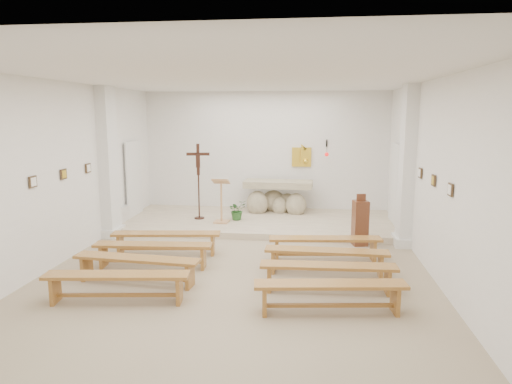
# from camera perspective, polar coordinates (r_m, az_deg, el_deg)

# --- Properties ---
(ground) EXTENTS (7.00, 10.00, 0.00)m
(ground) POSITION_cam_1_polar(r_m,az_deg,el_deg) (8.69, -2.19, -9.62)
(ground) COLOR tan
(ground) RESTS_ON ground
(wall_left) EXTENTS (0.02, 10.00, 3.50)m
(wall_left) POSITION_cam_1_polar(r_m,az_deg,el_deg) (9.47, -23.64, 2.08)
(wall_left) COLOR white
(wall_left) RESTS_ON ground
(wall_right) EXTENTS (0.02, 10.00, 3.50)m
(wall_right) POSITION_cam_1_polar(r_m,az_deg,el_deg) (8.46, 21.78, 1.37)
(wall_right) COLOR white
(wall_right) RESTS_ON ground
(wall_back) EXTENTS (7.00, 0.02, 3.50)m
(wall_back) POSITION_cam_1_polar(r_m,az_deg,el_deg) (13.19, 1.14, 4.89)
(wall_back) COLOR white
(wall_back) RESTS_ON ground
(ceiling) EXTENTS (7.00, 10.00, 0.02)m
(ceiling) POSITION_cam_1_polar(r_m,az_deg,el_deg) (8.21, -2.35, 14.00)
(ceiling) COLOR silver
(ceiling) RESTS_ON wall_back
(sanctuary_platform) EXTENTS (6.98, 3.00, 0.15)m
(sanctuary_platform) POSITION_cam_1_polar(r_m,az_deg,el_deg) (12.00, 0.41, -3.73)
(sanctuary_platform) COLOR beige
(sanctuary_platform) RESTS_ON ground
(pilaster_left) EXTENTS (0.26, 0.55, 3.50)m
(pilaster_left) POSITION_cam_1_polar(r_m,az_deg,el_deg) (11.17, -17.95, 3.50)
(pilaster_left) COLOR white
(pilaster_left) RESTS_ON ground
(pilaster_right) EXTENTS (0.26, 0.55, 3.50)m
(pilaster_right) POSITION_cam_1_polar(r_m,az_deg,el_deg) (10.36, 18.33, 3.02)
(pilaster_right) COLOR white
(pilaster_right) RESTS_ON ground
(gold_wall_relief) EXTENTS (0.55, 0.04, 0.55)m
(gold_wall_relief) POSITION_cam_1_polar(r_m,az_deg,el_deg) (13.11, 5.71, 4.37)
(gold_wall_relief) COLOR yellow
(gold_wall_relief) RESTS_ON wall_back
(sanctuary_lamp) EXTENTS (0.11, 0.36, 0.44)m
(sanctuary_lamp) POSITION_cam_1_polar(r_m,az_deg,el_deg) (12.85, 8.83, 4.90)
(sanctuary_lamp) COLOR black
(sanctuary_lamp) RESTS_ON wall_back
(station_frame_left_front) EXTENTS (0.03, 0.20, 0.20)m
(station_frame_left_front) POSITION_cam_1_polar(r_m,az_deg,el_deg) (8.79, -26.12, 1.15)
(station_frame_left_front) COLOR #43311D
(station_frame_left_front) RESTS_ON wall_left
(station_frame_left_mid) EXTENTS (0.03, 0.20, 0.20)m
(station_frame_left_mid) POSITION_cam_1_polar(r_m,az_deg,el_deg) (9.63, -22.92, 2.07)
(station_frame_left_mid) COLOR #43311D
(station_frame_left_mid) RESTS_ON wall_left
(station_frame_left_rear) EXTENTS (0.03, 0.20, 0.20)m
(station_frame_left_rear) POSITION_cam_1_polar(r_m,az_deg,el_deg) (10.50, -20.25, 2.83)
(station_frame_left_rear) COLOR #43311D
(station_frame_left_rear) RESTS_ON wall_left
(station_frame_right_front) EXTENTS (0.03, 0.20, 0.20)m
(station_frame_right_front) POSITION_cam_1_polar(r_m,az_deg,el_deg) (7.70, 23.13, 0.27)
(station_frame_right_front) COLOR #43311D
(station_frame_right_front) RESTS_ON wall_right
(station_frame_right_mid) EXTENTS (0.03, 0.20, 0.20)m
(station_frame_right_mid) POSITION_cam_1_polar(r_m,az_deg,el_deg) (8.65, 21.30, 1.37)
(station_frame_right_mid) COLOR #43311D
(station_frame_right_mid) RESTS_ON wall_right
(station_frame_right_rear) EXTENTS (0.03, 0.20, 0.20)m
(station_frame_right_rear) POSITION_cam_1_polar(r_m,az_deg,el_deg) (9.61, 19.84, 2.25)
(station_frame_right_rear) COLOR #43311D
(station_frame_right_rear) RESTS_ON wall_right
(radiator_left) EXTENTS (0.10, 0.85, 0.52)m
(radiator_left) POSITION_cam_1_polar(r_m,az_deg,el_deg) (12.07, -16.46, -3.11)
(radiator_left) COLOR silver
(radiator_left) RESTS_ON ground
(radiator_right) EXTENTS (0.10, 0.85, 0.52)m
(radiator_right) POSITION_cam_1_polar(r_m,az_deg,el_deg) (11.31, 17.53, -4.03)
(radiator_right) COLOR silver
(radiator_right) RESTS_ON ground
(altar) EXTENTS (1.91, 0.87, 0.97)m
(altar) POSITION_cam_1_polar(r_m,az_deg,el_deg) (12.75, 2.68, -0.87)
(altar) COLOR #C5BA96
(altar) RESTS_ON sanctuary_platform
(lectern) EXTENTS (0.44, 0.38, 1.17)m
(lectern) POSITION_cam_1_polar(r_m,az_deg,el_deg) (11.50, -4.38, -1.03)
(lectern) COLOR tan
(lectern) RESTS_ON sanctuary_platform
(crucifix_stand) EXTENTS (0.59, 0.26, 1.96)m
(crucifix_stand) POSITION_cam_1_polar(r_m,az_deg,el_deg) (11.90, -7.21, 2.02)
(crucifix_stand) COLOR #331810
(crucifix_stand) RESTS_ON sanctuary_platform
(potted_plant) EXTENTS (0.62, 0.61, 0.52)m
(potted_plant) POSITION_cam_1_polar(r_m,az_deg,el_deg) (11.85, -2.37, -2.26)
(potted_plant) COLOR #275A24
(potted_plant) RESTS_ON sanctuary_platform
(donation_pedestal) EXTENTS (0.37, 0.37, 1.15)m
(donation_pedestal) POSITION_cam_1_polar(r_m,az_deg,el_deg) (10.33, 12.89, -3.75)
(donation_pedestal) COLOR brown
(donation_pedestal) RESTS_ON ground
(bench_left_front) EXTENTS (2.24, 0.62, 0.47)m
(bench_left_front) POSITION_cam_1_polar(r_m,az_deg,el_deg) (9.62, -11.14, -5.66)
(bench_left_front) COLOR #A86F30
(bench_left_front) RESTS_ON ground
(bench_right_front) EXTENTS (2.24, 0.59, 0.47)m
(bench_right_front) POSITION_cam_1_polar(r_m,az_deg,el_deg) (9.18, 8.62, -6.35)
(bench_right_front) COLOR #A86F30
(bench_right_front) RESTS_ON ground
(bench_left_second) EXTENTS (2.23, 0.51, 0.47)m
(bench_left_second) POSITION_cam_1_polar(r_m,az_deg,el_deg) (8.88, -12.76, -7.04)
(bench_left_second) COLOR #A86F30
(bench_left_second) RESTS_ON ground
(bench_right_second) EXTENTS (2.22, 0.40, 0.47)m
(bench_right_second) POSITION_cam_1_polar(r_m,az_deg,el_deg) (8.40, 8.79, -7.90)
(bench_right_second) COLOR #A86F30
(bench_right_second) RESTS_ON ground
(bench_left_third) EXTENTS (2.24, 0.54, 0.47)m
(bench_left_third) POSITION_cam_1_polar(r_m,az_deg,el_deg) (8.16, -14.68, -8.66)
(bench_left_third) COLOR #A86F30
(bench_left_third) RESTS_ON ground
(bench_right_third) EXTENTS (2.23, 0.44, 0.47)m
(bench_right_third) POSITION_cam_1_polar(r_m,az_deg,el_deg) (7.62, 8.99, -9.77)
(bench_right_third) COLOR #A86F30
(bench_right_third) RESTS_ON ground
(bench_left_fourth) EXTENTS (2.24, 0.62, 0.47)m
(bench_left_fourth) POSITION_cam_1_polar(r_m,az_deg,el_deg) (7.45, -17.00, -10.58)
(bench_left_fourth) COLOR #A86F30
(bench_left_fourth) RESTS_ON ground
(bench_right_fourth) EXTENTS (2.24, 0.62, 0.47)m
(bench_right_fourth) POSITION_cam_1_polar(r_m,az_deg,el_deg) (6.86, 9.25, -12.05)
(bench_right_fourth) COLOR #A86F30
(bench_right_fourth) RESTS_ON ground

